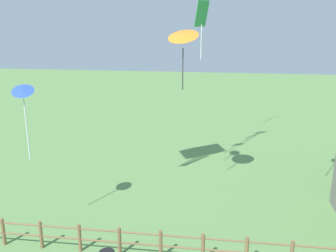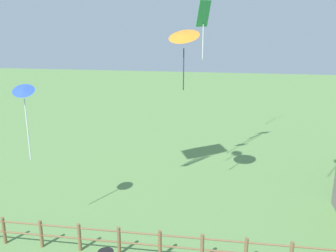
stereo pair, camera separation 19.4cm
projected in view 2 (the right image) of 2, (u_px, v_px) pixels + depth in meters
wooden_fence at (160, 243)px, 14.04m from camera, size 19.20×0.14×1.16m
kite_orange_delta at (184, 36)px, 16.37m from camera, size 1.67×1.62×2.75m
kite_green_diamond at (203, 18)px, 20.20m from camera, size 0.78×0.99×3.21m
kite_blue_delta at (24, 95)px, 14.46m from camera, size 1.03×0.98×3.10m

